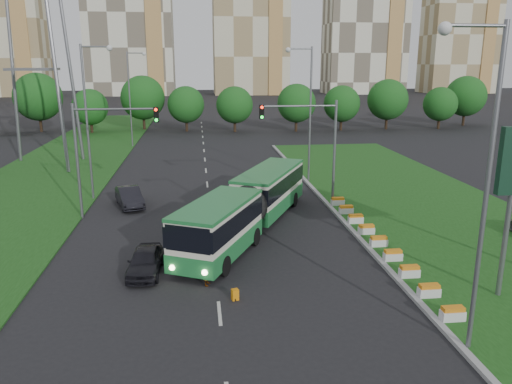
{
  "coord_description": "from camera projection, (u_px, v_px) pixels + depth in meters",
  "views": [
    {
      "loc": [
        -3.72,
        -25.87,
        10.65
      ],
      "look_at": [
        -0.11,
        4.87,
        2.6
      ],
      "focal_mm": 35.0,
      "sensor_mm": 36.0,
      "label": 1
    }
  ],
  "objects": [
    {
      "name": "ground",
      "position": [
        268.0,
        258.0,
        27.96
      ],
      "size": [
        360.0,
        360.0,
        0.0
      ],
      "primitive_type": "plane",
      "color": "black",
      "rests_on": "ground"
    },
    {
      "name": "apartment_tower_cwest",
      "position": [
        129.0,
        14.0,
        162.78
      ],
      "size": [
        28.0,
        15.0,
        52.0
      ],
      "primitive_type": "cube",
      "color": "beige",
      "rests_on": "ground"
    },
    {
      "name": "apartment_tower_east",
      "position": [
        365.0,
        24.0,
        172.43
      ],
      "size": [
        27.0,
        15.0,
        47.0
      ],
      "primitive_type": "cube",
      "color": "beige",
      "rests_on": "ground"
    },
    {
      "name": "apartment_tower_west",
      "position": [
        1.0,
        19.0,
        158.77
      ],
      "size": [
        26.0,
        15.0,
        48.0
      ],
      "primitive_type": "cube",
      "color": "beige",
      "rests_on": "ground"
    },
    {
      "name": "car_left_far",
      "position": [
        129.0,
        197.0,
        37.88
      ],
      "size": [
        2.81,
        4.75,
        1.48
      ],
      "primitive_type": "imported",
      "rotation": [
        0.0,
        0.0,
        0.3
      ],
      "color": "black",
      "rests_on": "ground"
    },
    {
      "name": "traffic_mast_median",
      "position": [
        314.0,
        137.0,
        36.77
      ],
      "size": [
        5.76,
        0.32,
        8.0
      ],
      "color": "slate",
      "rests_on": "ground"
    },
    {
      "name": "pedestrian",
      "position": [
        207.0,
        269.0,
        24.44
      ],
      "size": [
        0.55,
        0.7,
        1.68
      ],
      "primitive_type": "imported",
      "rotation": [
        0.0,
        0.0,
        1.31
      ],
      "color": "gray",
      "rests_on": "ground"
    },
    {
      "name": "car_left_near",
      "position": [
        145.0,
        261.0,
        25.83
      ],
      "size": [
        1.83,
        4.12,
        1.38
      ],
      "primitive_type": "imported",
      "rotation": [
        0.0,
        0.0,
        -0.05
      ],
      "color": "black",
      "rests_on": "ground"
    },
    {
      "name": "street_lamps",
      "position": [
        208.0,
        129.0,
        35.73
      ],
      "size": [
        36.0,
        60.0,
        12.0
      ],
      "primitive_type": null,
      "color": "slate",
      "rests_on": "ground"
    },
    {
      "name": "articulated_bus",
      "position": [
        244.0,
        205.0,
        32.15
      ],
      "size": [
        2.7,
        17.31,
        2.85
      ],
      "rotation": [
        0.0,
        0.0,
        -0.46
      ],
      "color": "beige",
      "rests_on": "ground"
    },
    {
      "name": "apartment_tower_ceast",
      "position": [
        250.0,
        18.0,
        167.54
      ],
      "size": [
        25.0,
        15.0,
        50.0
      ],
      "primitive_type": "cube",
      "color": "beige",
      "rests_on": "ground"
    },
    {
      "name": "traffic_mast_left",
      "position": [
        100.0,
        142.0,
        34.1
      ],
      "size": [
        5.76,
        0.32,
        8.0
      ],
      "color": "slate",
      "rests_on": "ground"
    },
    {
      "name": "lane_markings",
      "position": [
        207.0,
        179.0,
        46.85
      ],
      "size": [
        0.2,
        100.0,
        0.01
      ],
      "primitive_type": null,
      "color": "#B5B6AE",
      "rests_on": "ground"
    },
    {
      "name": "median_kerb",
      "position": [
        335.0,
        212.0,
        36.31
      ],
      "size": [
        0.3,
        60.0,
        0.18
      ],
      "primitive_type": "cube",
      "color": "gray",
      "rests_on": "ground"
    },
    {
      "name": "grass_median",
      "position": [
        426.0,
        209.0,
        37.1
      ],
      "size": [
        14.0,
        60.0,
        0.15
      ],
      "primitive_type": "cube",
      "color": "#184413",
      "rests_on": "ground"
    },
    {
      "name": "tree_line",
      "position": [
        282.0,
        102.0,
        80.83
      ],
      "size": [
        120.0,
        8.0,
        9.0
      ],
      "primitive_type": null,
      "color": "#16551A",
      "rests_on": "ground"
    },
    {
      "name": "flower_planters",
      "position": [
        379.0,
        241.0,
        29.38
      ],
      "size": [
        1.1,
        18.1,
        0.6
      ],
      "primitive_type": null,
      "color": "silver",
      "rests_on": "grass_median"
    },
    {
      "name": "midrise_east",
      "position": [
        460.0,
        35.0,
        177.26
      ],
      "size": [
        24.0,
        14.0,
        40.0
      ],
      "primitive_type": "cube",
      "color": "beige",
      "rests_on": "ground"
    },
    {
      "name": "shopping_trolley",
      "position": [
        235.0,
        295.0,
        23.02
      ],
      "size": [
        0.31,
        0.33,
        0.53
      ],
      "rotation": [
        0.0,
        0.0,
        0.28
      ],
      "color": "orange",
      "rests_on": "ground"
    },
    {
      "name": "left_verge",
      "position": [
        56.0,
        172.0,
        49.95
      ],
      "size": [
        12.0,
        110.0,
        0.1
      ],
      "primitive_type": "cube",
      "color": "#184413",
      "rests_on": "ground"
    }
  ]
}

